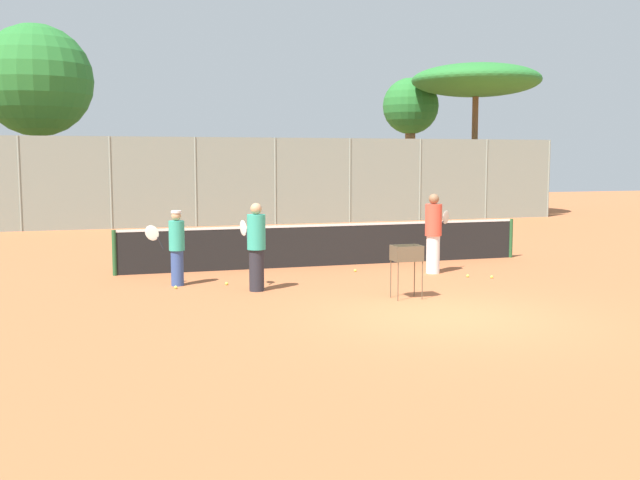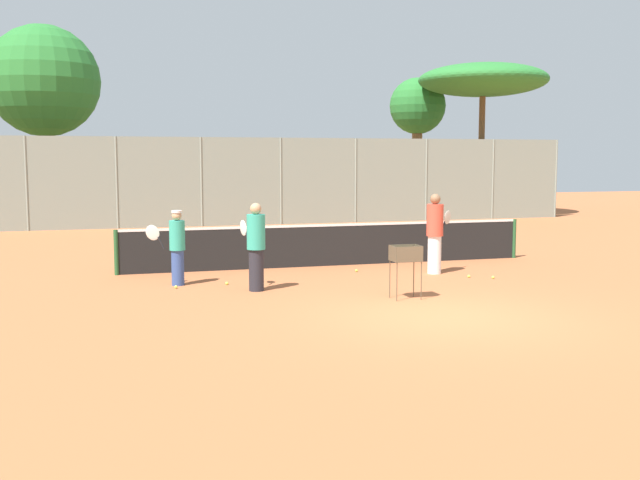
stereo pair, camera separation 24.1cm
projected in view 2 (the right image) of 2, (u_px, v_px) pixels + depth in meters
ground_plane at (442, 316)px, 12.99m from camera, size 80.00×80.00×0.00m
tennis_net at (331, 244)px, 19.01m from camera, size 10.66×0.10×1.07m
back_fence at (242, 182)px, 30.28m from camera, size 29.46×0.08×3.56m
tree_0 at (418, 109)px, 37.80m from camera, size 2.83×2.83×6.77m
tree_1 at (44, 82)px, 31.00m from camera, size 4.60×4.60×8.22m
tree_2 at (483, 81)px, 35.23m from camera, size 6.08×6.08×7.14m
player_white_outfit at (435, 233)px, 17.69m from camera, size 0.85×0.62×1.90m
player_red_cap at (256, 246)px, 15.39m from camera, size 0.42×0.91×1.82m
player_yellow_shirt at (177, 247)px, 16.06m from camera, size 0.87×0.36×1.62m
ball_cart at (405, 258)px, 14.52m from camera, size 0.56×0.41×1.05m
tennis_ball_0 at (176, 287)px, 15.75m from camera, size 0.07×0.07×0.07m
tennis_ball_1 at (357, 271)px, 18.04m from camera, size 0.07×0.07×0.07m
tennis_ball_2 at (469, 276)px, 17.17m from camera, size 0.07×0.07×0.07m
tennis_ball_3 at (227, 283)px, 16.19m from camera, size 0.07×0.07×0.07m
tennis_ball_4 at (493, 277)px, 17.02m from camera, size 0.07×0.07×0.07m
parked_car at (333, 204)px, 34.07m from camera, size 4.20×1.70×1.60m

